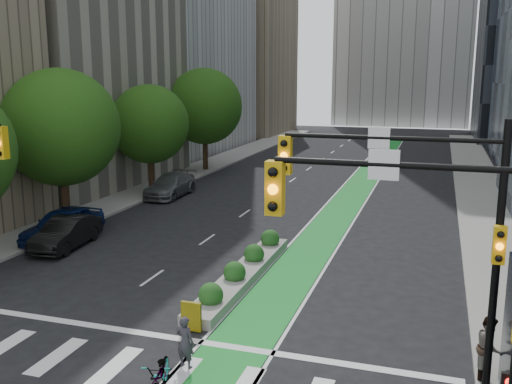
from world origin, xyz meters
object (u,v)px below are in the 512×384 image
Objects in this scene: bicycle at (161,376)px; parked_car_left_near at (63,224)px; parked_car_left_far at (170,185)px; pedestrian_near at (489,347)px; median_planter at (243,271)px; parked_car_left_mid at (66,233)px; cyclist at (185,342)px.

parked_car_left_near is (-11.50, 11.57, 0.30)m from bicycle.
parked_car_left_far is 27.72m from pedestrian_near.
median_planter is 9.89m from parked_car_left_mid.
median_planter is 7.49m from cyclist.
parked_car_left_mid is 20.17m from pedestrian_near.
bicycle is 8.98m from pedestrian_near.
parked_car_left_near is (-11.50, 10.01, 0.06)m from cyclist.
pedestrian_near is at bearing -31.62° from median_planter.
parked_car_left_mid is 12.65m from parked_car_left_far.
parked_car_left_mid is 2.59× the size of pedestrian_near.
median_planter is at bearing 78.90° from bicycle.
cyclist is 24.31m from parked_car_left_far.
pedestrian_near is at bearing 6.01° from bicycle.
cyclist is 0.34× the size of parked_car_left_mid.
parked_car_left_mid is (-10.56, 8.98, -0.03)m from cyclist.
parked_car_left_mid is (0.94, -1.04, -0.10)m from parked_car_left_near.
bicycle is at bearing -50.67° from parked_car_left_mid.
parked_car_left_mid is (-10.56, 10.53, 0.20)m from bicycle.
median_planter is at bearing 64.77° from pedestrian_near.
bicycle is at bearing 118.59° from pedestrian_near.
cyclist is at bearing -46.12° from parked_car_left_mid.
pedestrian_near is (8.30, 3.39, 0.48)m from bicycle.
bicycle is 25.70m from parked_car_left_far.
parked_car_left_far is (0.38, 11.60, -0.08)m from parked_car_left_near.
pedestrian_near reaches higher than median_planter.
pedestrian_near is at bearing -26.50° from parked_car_left_mid.
pedestrian_near reaches higher than cyclist.
parked_car_left_mid is at bearing -88.59° from parked_car_left_far.
cyclist is at bearing -63.88° from parked_car_left_far.
parked_car_left_far is at bearing 126.05° from median_planter.
pedestrian_near is at bearing -19.64° from parked_car_left_near.
parked_car_left_near is at bearing 126.39° from parked_car_left_mid.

